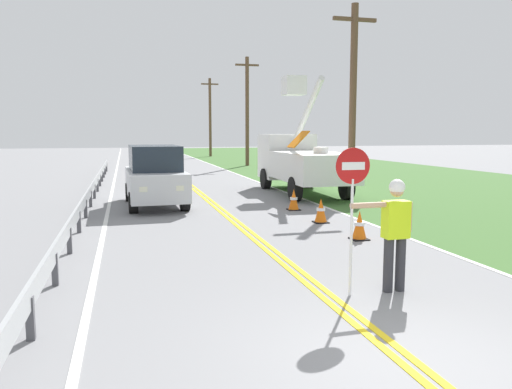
# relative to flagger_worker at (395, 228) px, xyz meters

# --- Properties ---
(ground_plane) EXTENTS (160.00, 160.00, 0.00)m
(ground_plane) POSITION_rel_flagger_worker_xyz_m (-1.14, -2.40, -1.05)
(ground_plane) COLOR gray
(grass_verge_right) EXTENTS (16.00, 110.00, 0.01)m
(grass_verge_right) POSITION_rel_flagger_worker_xyz_m (10.46, 17.60, -1.04)
(grass_verge_right) COLOR #3D662D
(grass_verge_right) RESTS_ON ground
(centerline_yellow_left) EXTENTS (0.11, 110.00, 0.01)m
(centerline_yellow_left) POSITION_rel_flagger_worker_xyz_m (-1.23, 17.60, -1.04)
(centerline_yellow_left) COLOR yellow
(centerline_yellow_left) RESTS_ON ground
(centerline_yellow_right) EXTENTS (0.11, 110.00, 0.01)m
(centerline_yellow_right) POSITION_rel_flagger_worker_xyz_m (-1.05, 17.60, -1.04)
(centerline_yellow_right) COLOR yellow
(centerline_yellow_right) RESTS_ON ground
(edge_line_right) EXTENTS (0.12, 110.00, 0.01)m
(edge_line_right) POSITION_rel_flagger_worker_xyz_m (2.46, 17.60, -1.04)
(edge_line_right) COLOR silver
(edge_line_right) RESTS_ON ground
(edge_line_left) EXTENTS (0.12, 110.00, 0.01)m
(edge_line_left) POSITION_rel_flagger_worker_xyz_m (-4.74, 17.60, -1.04)
(edge_line_left) COLOR silver
(edge_line_left) RESTS_ON ground
(flagger_worker) EXTENTS (1.09, 0.25, 1.83)m
(flagger_worker) POSITION_rel_flagger_worker_xyz_m (0.00, 0.00, 0.00)
(flagger_worker) COLOR #2D2D33
(flagger_worker) RESTS_ON ground
(stop_sign_paddle) EXTENTS (0.56, 0.04, 2.33)m
(stop_sign_paddle) POSITION_rel_flagger_worker_xyz_m (-0.77, -0.02, 0.66)
(stop_sign_paddle) COLOR silver
(stop_sign_paddle) RESTS_ON ground
(utility_bucket_truck) EXTENTS (2.78, 6.85, 4.95)m
(utility_bucket_truck) POSITION_rel_flagger_worker_xyz_m (3.00, 12.93, 0.35)
(utility_bucket_truck) COLOR white
(utility_bucket_truck) RESTS_ON ground
(oncoming_suv_nearest) EXTENTS (2.03, 4.66, 2.10)m
(oncoming_suv_nearest) POSITION_rel_flagger_worker_xyz_m (-3.16, 10.57, 0.01)
(oncoming_suv_nearest) COLOR silver
(oncoming_suv_nearest) RESTS_ON ground
(utility_pole_near) EXTENTS (1.80, 0.28, 7.50)m
(utility_pole_near) POSITION_rel_flagger_worker_xyz_m (4.65, 11.37, 2.88)
(utility_pole_near) COLOR brown
(utility_pole_near) RESTS_ON ground
(utility_pole_mid) EXTENTS (1.80, 0.28, 8.15)m
(utility_pole_mid) POSITION_rel_flagger_worker_xyz_m (4.92, 30.12, 3.21)
(utility_pole_mid) COLOR brown
(utility_pole_mid) RESTS_ON ground
(utility_pole_far) EXTENTS (1.80, 0.28, 8.10)m
(utility_pole_far) POSITION_rel_flagger_worker_xyz_m (4.60, 45.21, 3.19)
(utility_pole_far) COLOR brown
(utility_pole_far) RESTS_ON ground
(traffic_cone_lead) EXTENTS (0.40, 0.40, 0.70)m
(traffic_cone_lead) POSITION_rel_flagger_worker_xyz_m (1.24, 3.71, -0.71)
(traffic_cone_lead) COLOR orange
(traffic_cone_lead) RESTS_ON ground
(traffic_cone_mid) EXTENTS (0.40, 0.40, 0.70)m
(traffic_cone_mid) POSITION_rel_flagger_worker_xyz_m (1.20, 6.05, -0.71)
(traffic_cone_mid) COLOR orange
(traffic_cone_mid) RESTS_ON ground
(traffic_cone_tail) EXTENTS (0.40, 0.40, 0.70)m
(traffic_cone_tail) POSITION_rel_flagger_worker_xyz_m (1.20, 8.43, -0.71)
(traffic_cone_tail) COLOR orange
(traffic_cone_tail) RESTS_ON ground
(guardrail_left_shoulder) EXTENTS (0.10, 32.00, 0.71)m
(guardrail_left_shoulder) POSITION_rel_flagger_worker_xyz_m (-5.34, 12.00, -0.53)
(guardrail_left_shoulder) COLOR #9EA0A3
(guardrail_left_shoulder) RESTS_ON ground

